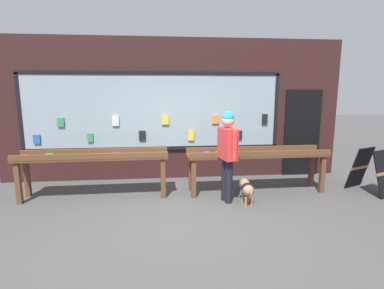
{
  "coord_description": "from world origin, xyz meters",
  "views": [
    {
      "loc": [
        -0.31,
        -4.7,
        2.08
      ],
      "look_at": [
        0.27,
        0.92,
        1.06
      ],
      "focal_mm": 28.0,
      "sensor_mm": 36.0,
      "label": 1
    }
  ],
  "objects": [
    {
      "name": "person_browsing",
      "position": [
        0.9,
        0.64,
        1.0
      ],
      "size": [
        0.32,
        0.66,
        1.71
      ],
      "rotation": [
        0.0,
        0.0,
        1.79
      ],
      "color": "black",
      "rests_on": "ground_plane"
    },
    {
      "name": "shopfront_facade",
      "position": [
        0.01,
        2.39,
        1.62
      ],
      "size": [
        7.99,
        0.29,
        3.27
      ],
      "color": "#331919",
      "rests_on": "ground_plane"
    },
    {
      "name": "sandwich_board_sign",
      "position": [
        3.99,
        0.85,
        0.46
      ],
      "size": [
        0.79,
        0.94,
        0.9
      ],
      "rotation": [
        0.0,
        0.0,
        0.39
      ],
      "color": "black",
      "rests_on": "ground_plane"
    },
    {
      "name": "display_table_right",
      "position": [
        1.63,
        1.12,
        0.74
      ],
      "size": [
        2.87,
        0.63,
        0.91
      ],
      "color": "brown",
      "rests_on": "ground_plane"
    },
    {
      "name": "small_dog",
      "position": [
        1.24,
        0.46,
        0.3
      ],
      "size": [
        0.23,
        0.57,
        0.44
      ],
      "rotation": [
        0.0,
        0.0,
        1.57
      ],
      "color": "#99724C",
      "rests_on": "ground_plane"
    },
    {
      "name": "display_table_left",
      "position": [
        -1.63,
        1.12,
        0.75
      ],
      "size": [
        2.87,
        0.6,
        0.93
      ],
      "color": "brown",
      "rests_on": "ground_plane"
    },
    {
      "name": "ground_plane",
      "position": [
        0.0,
        0.0,
        0.0
      ],
      "size": [
        40.0,
        40.0,
        0.0
      ],
      "primitive_type": "plane",
      "color": "#474444"
    }
  ]
}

